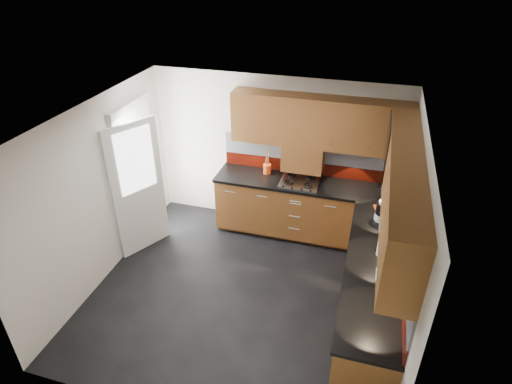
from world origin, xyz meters
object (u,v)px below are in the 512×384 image
(utensil_pot, at_px, (267,167))
(food_processor, at_px, (382,211))
(toaster, at_px, (392,183))
(gas_hob, at_px, (300,182))

(utensil_pot, xyz_separation_m, food_processor, (1.72, -0.83, 0.03))
(utensil_pot, xyz_separation_m, toaster, (1.84, 0.03, 0.00))
(utensil_pot, bearing_deg, toaster, 1.07)
(toaster, bearing_deg, utensil_pot, -178.93)
(toaster, height_order, food_processor, food_processor)
(gas_hob, xyz_separation_m, food_processor, (1.18, -0.67, 0.11))
(gas_hob, xyz_separation_m, toaster, (1.30, 0.19, 0.08))
(toaster, distance_m, food_processor, 0.87)
(food_processor, bearing_deg, toaster, 81.91)
(toaster, relative_size, food_processor, 1.05)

